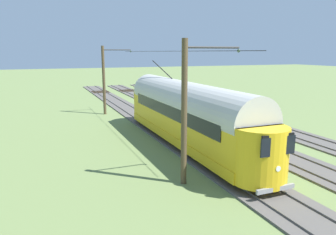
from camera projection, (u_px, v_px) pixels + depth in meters
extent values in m
plane|color=olive|center=(237.00, 137.00, 23.77)|extent=(220.00, 220.00, 0.00)
cube|color=#56514C|center=(284.00, 131.00, 25.37)|extent=(2.80, 80.00, 0.10)
cube|color=#59544C|center=(277.00, 131.00, 25.09)|extent=(0.07, 80.00, 0.08)
cube|color=#59544C|center=(291.00, 129.00, 25.62)|extent=(0.07, 80.00, 0.08)
cube|color=#2D2316|center=(151.00, 89.00, 54.41)|extent=(2.50, 0.24, 0.08)
cube|color=#2D2316|center=(152.00, 89.00, 53.82)|extent=(2.50, 0.24, 0.08)
cube|color=#2D2316|center=(154.00, 89.00, 53.23)|extent=(2.50, 0.24, 0.08)
cube|color=#2D2316|center=(155.00, 90.00, 52.64)|extent=(2.50, 0.24, 0.08)
cube|color=#2D2316|center=(156.00, 90.00, 52.05)|extent=(2.50, 0.24, 0.08)
cube|color=#56514C|center=(237.00, 137.00, 23.76)|extent=(2.80, 80.00, 0.10)
cube|color=#59544C|center=(229.00, 137.00, 23.47)|extent=(0.07, 80.00, 0.08)
cube|color=#59544C|center=(245.00, 135.00, 24.00)|extent=(0.07, 80.00, 0.08)
cube|color=#2D2316|center=(126.00, 90.00, 52.79)|extent=(2.50, 0.24, 0.08)
cube|color=#2D2316|center=(127.00, 90.00, 52.20)|extent=(2.50, 0.24, 0.08)
cube|color=#2D2316|center=(128.00, 91.00, 51.61)|extent=(2.50, 0.24, 0.08)
cube|color=#2D2316|center=(129.00, 91.00, 51.02)|extent=(2.50, 0.24, 0.08)
cube|color=#2D2316|center=(130.00, 92.00, 50.43)|extent=(2.50, 0.24, 0.08)
cube|color=#56514C|center=(183.00, 143.00, 22.14)|extent=(2.80, 80.00, 0.10)
cube|color=#59544C|center=(173.00, 143.00, 21.86)|extent=(0.07, 80.00, 0.08)
cube|color=#59544C|center=(192.00, 141.00, 22.38)|extent=(0.07, 80.00, 0.08)
cube|color=#2D2316|center=(99.00, 91.00, 51.17)|extent=(2.50, 0.24, 0.08)
cube|color=#2D2316|center=(100.00, 91.00, 50.58)|extent=(2.50, 0.24, 0.08)
cube|color=#2D2316|center=(100.00, 92.00, 49.99)|extent=(2.50, 0.24, 0.08)
cube|color=#2D2316|center=(101.00, 92.00, 49.40)|extent=(2.50, 0.24, 0.08)
cube|color=#2D2316|center=(102.00, 93.00, 48.81)|extent=(2.50, 0.24, 0.08)
cube|color=gold|center=(186.00, 135.00, 21.64)|extent=(2.65, 15.57, 0.55)
cube|color=gold|center=(186.00, 124.00, 21.49)|extent=(2.55, 15.57, 0.95)
cube|color=gold|center=(186.00, 110.00, 21.29)|extent=(2.55, 15.57, 1.05)
cylinder|color=#B7B7B2|center=(186.00, 102.00, 21.18)|extent=(2.65, 15.25, 2.65)
cylinder|color=gold|center=(259.00, 154.00, 14.42)|extent=(2.55, 2.55, 2.55)
cylinder|color=gold|center=(148.00, 104.00, 28.46)|extent=(2.55, 2.55, 2.55)
cube|color=black|center=(278.00, 139.00, 13.19)|extent=(1.63, 0.08, 0.36)
cube|color=black|center=(278.00, 146.00, 13.22)|extent=(1.73, 0.06, 0.80)
cube|color=black|center=(168.00, 111.00, 20.81)|extent=(0.04, 13.07, 0.80)
cube|color=black|center=(203.00, 108.00, 21.77)|extent=(0.04, 13.07, 0.80)
cylinder|color=silver|center=(278.00, 169.00, 13.32)|extent=(0.24, 0.06, 0.24)
cube|color=gray|center=(276.00, 189.00, 13.57)|extent=(1.94, 0.12, 0.20)
cylinder|color=black|center=(162.00, 69.00, 24.81)|extent=(0.07, 4.19, 1.26)
cylinder|color=black|center=(214.00, 161.00, 16.88)|extent=(0.10, 0.76, 0.76)
cylinder|color=black|center=(237.00, 158.00, 17.41)|extent=(0.10, 0.76, 0.76)
cylinder|color=black|center=(151.00, 123.00, 25.92)|extent=(0.10, 0.76, 0.76)
cylinder|color=black|center=(168.00, 122.00, 26.45)|extent=(0.10, 0.76, 0.76)
cylinder|color=#4C3D28|center=(104.00, 81.00, 32.04)|extent=(0.28, 0.28, 6.80)
cylinder|color=#2D2D2D|center=(117.00, 50.00, 31.96)|extent=(2.83, 0.10, 0.10)
sphere|color=#334733|center=(131.00, 51.00, 32.51)|extent=(0.16, 0.16, 0.16)
cylinder|color=#4C3D28|center=(184.00, 114.00, 14.80)|extent=(0.28, 0.28, 6.80)
cylinder|color=#2D2D2D|center=(213.00, 47.00, 14.72)|extent=(2.83, 0.10, 0.10)
sphere|color=#334733|center=(239.00, 51.00, 15.27)|extent=(0.16, 0.16, 0.16)
cylinder|color=black|center=(165.00, 51.00, 23.89)|extent=(0.03, 22.99, 0.03)
cylinder|color=black|center=(117.00, 50.00, 31.96)|extent=(2.83, 0.02, 0.02)
cylinder|color=black|center=(239.00, 107.00, 33.58)|extent=(0.08, 0.08, 1.10)
cylinder|color=red|center=(239.00, 101.00, 33.45)|extent=(0.30, 0.30, 0.03)
cylinder|color=#262626|center=(238.00, 109.00, 33.56)|extent=(0.33, 0.04, 0.54)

